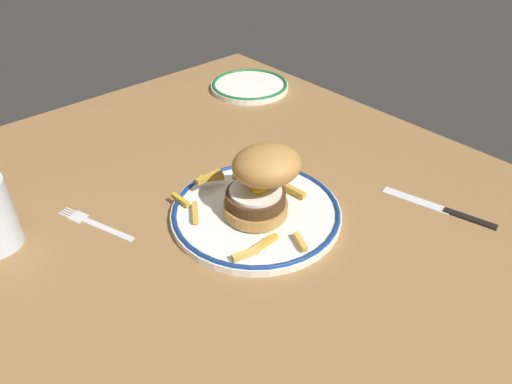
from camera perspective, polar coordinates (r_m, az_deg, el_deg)
ground_plane at (r=73.51cm, az=-3.19°, el=-5.26°), size 112.45×98.34×4.00cm
dinner_plate at (r=73.41cm, az=0.00°, el=-2.38°), size 26.40×26.40×1.60cm
burger at (r=68.45cm, az=0.74°, el=1.46°), size 11.69×11.33×12.03cm
fries_pile at (r=74.65cm, az=-1.33°, el=-0.09°), size 23.49×22.84×2.61cm
side_plate at (r=115.10cm, az=-0.79°, el=12.68°), size 18.34×18.34×1.60cm
fork at (r=76.37cm, az=-18.93°, el=-3.57°), size 14.07×5.97×0.36cm
knife at (r=80.51cm, az=22.02°, el=-2.03°), size 17.85×5.70×0.70cm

